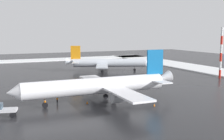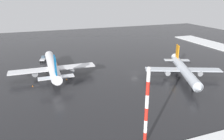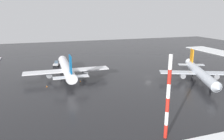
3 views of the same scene
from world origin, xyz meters
name	(u,v)px [view 1 (image 1 of 3)]	position (x,y,z in m)	size (l,w,h in m)	color
ground_plane	(90,79)	(0.00, 0.00, 0.00)	(240.00, 240.00, 0.00)	#232326
snow_bank_far	(207,70)	(0.00, -50.00, 0.19)	(152.00, 16.00, 0.38)	white
snow_bank_right	(48,60)	(67.00, 0.00, 0.19)	(14.00, 116.00, 0.38)	white
airplane_parked_starboard	(100,86)	(-30.42, 8.55, 3.69)	(31.01, 37.50, 11.16)	white
airplane_foreground_jet	(107,63)	(13.84, -12.21, 3.29)	(27.03, 31.90, 9.94)	silver
pushback_tug	(2,109)	(-32.81, 28.69, 1.28)	(3.34, 5.02, 2.50)	silver
ground_crew_near_tug	(45,103)	(-30.25, 20.51, 0.97)	(0.36, 0.36, 1.71)	black
ground_crew_by_nose_gear	(57,99)	(-27.61, 17.39, 0.97)	(0.36, 0.36, 1.71)	black
antenna_mast	(221,53)	(-16.96, -39.65, 8.40)	(0.70, 0.70, 16.80)	red
traffic_cone_near_nose	(87,102)	(-30.43, 11.58, 0.28)	(0.36, 0.36, 0.55)	orange
traffic_cone_mid_line	(120,94)	(-26.52, 1.81, 0.28)	(0.36, 0.36, 0.55)	orange
traffic_cone_wingtip_side	(154,105)	(-38.15, -0.41, 0.28)	(0.36, 0.36, 0.55)	orange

